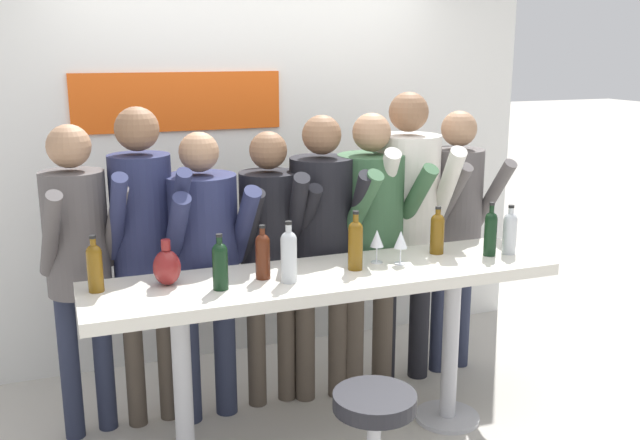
# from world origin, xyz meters

# --- Properties ---
(back_wall) EXTENTS (3.96, 0.12, 2.51)m
(back_wall) POSITION_xyz_m (-0.00, 1.39, 1.26)
(back_wall) COLOR silver
(back_wall) RESTS_ON ground_plane
(tasting_table) EXTENTS (2.36, 0.57, 0.95)m
(tasting_table) POSITION_xyz_m (0.00, 0.00, 0.80)
(tasting_table) COLOR silver
(tasting_table) RESTS_ON ground_plane
(bar_stool) EXTENTS (0.37, 0.37, 0.62)m
(bar_stool) POSITION_xyz_m (-0.04, -0.67, 0.41)
(bar_stool) COLOR #B2B2B7
(bar_stool) RESTS_ON ground_plane
(person_far_left) EXTENTS (0.45, 0.56, 1.67)m
(person_far_left) POSITION_xyz_m (-1.14, 0.55, 1.04)
(person_far_left) COLOR #23283D
(person_far_left) RESTS_ON ground_plane
(person_left) EXTENTS (0.41, 0.54, 1.75)m
(person_left) POSITION_xyz_m (-0.81, 0.56, 1.10)
(person_left) COLOR #473D33
(person_left) RESTS_ON ground_plane
(person_center_left) EXTENTS (0.49, 0.57, 1.61)m
(person_center_left) POSITION_xyz_m (-0.51, 0.50, 0.99)
(person_center_left) COLOR #23283D
(person_center_left) RESTS_ON ground_plane
(person_center) EXTENTS (0.41, 0.51, 1.59)m
(person_center) POSITION_xyz_m (-0.12, 0.54, 0.99)
(person_center) COLOR #473D33
(person_center) RESTS_ON ground_plane
(person_center_right) EXTENTS (0.48, 0.58, 1.68)m
(person_center_right) POSITION_xyz_m (0.17, 0.49, 1.04)
(person_center_right) COLOR #473D33
(person_center_right) RESTS_ON ground_plane
(person_right) EXTENTS (0.52, 0.61, 1.68)m
(person_right) POSITION_xyz_m (0.47, 0.48, 1.03)
(person_right) COLOR #473D33
(person_right) RESTS_ON ground_plane
(person_far_right) EXTENTS (0.53, 0.63, 1.79)m
(person_far_right) POSITION_xyz_m (0.73, 0.55, 1.10)
(person_far_right) COLOR black
(person_far_right) RESTS_ON ground_plane
(person_rightmost) EXTENTS (0.41, 0.53, 1.67)m
(person_rightmost) POSITION_xyz_m (1.09, 0.57, 1.04)
(person_rightmost) COLOR #23283D
(person_rightmost) RESTS_ON ground_plane
(wine_bottle_0) EXTENTS (0.08, 0.08, 0.30)m
(wine_bottle_0) POSITION_xyz_m (-0.22, -0.07, 1.08)
(wine_bottle_0) COLOR #B7BCC1
(wine_bottle_0) RESTS_ON tasting_table
(wine_bottle_1) EXTENTS (0.07, 0.07, 0.27)m
(wine_bottle_1) POSITION_xyz_m (-0.32, 0.02, 1.07)
(wine_bottle_1) COLOR #4C1E0F
(wine_bottle_1) RESTS_ON tasting_table
(wine_bottle_2) EXTENTS (0.07, 0.07, 0.27)m
(wine_bottle_2) POSITION_xyz_m (1.05, -0.03, 1.07)
(wine_bottle_2) COLOR #B7BCC1
(wine_bottle_2) RESTS_ON tasting_table
(wine_bottle_3) EXTENTS (0.07, 0.07, 0.30)m
(wine_bottle_3) POSITION_xyz_m (0.16, -0.00, 1.09)
(wine_bottle_3) COLOR brown
(wine_bottle_3) RESTS_ON tasting_table
(wine_bottle_4) EXTENTS (0.07, 0.07, 0.29)m
(wine_bottle_4) POSITION_xyz_m (0.93, -0.03, 1.08)
(wine_bottle_4) COLOR black
(wine_bottle_4) RESTS_ON tasting_table
(wine_bottle_5) EXTENTS (0.07, 0.07, 0.26)m
(wine_bottle_5) POSITION_xyz_m (-0.54, -0.06, 1.07)
(wine_bottle_5) COLOR black
(wine_bottle_5) RESTS_ON tasting_table
(wine_bottle_6) EXTENTS (0.08, 0.08, 0.26)m
(wine_bottle_6) POSITION_xyz_m (0.69, 0.11, 1.07)
(wine_bottle_6) COLOR brown
(wine_bottle_6) RESTS_ON tasting_table
(wine_bottle_7) EXTENTS (0.07, 0.07, 0.27)m
(wine_bottle_7) POSITION_xyz_m (-1.09, 0.11, 1.07)
(wine_bottle_7) COLOR brown
(wine_bottle_7) RESTS_ON tasting_table
(wine_glass_0) EXTENTS (0.07, 0.07, 0.18)m
(wine_glass_0) POSITION_xyz_m (0.41, 0.00, 1.07)
(wine_glass_0) COLOR silver
(wine_glass_0) RESTS_ON tasting_table
(wine_glass_1) EXTENTS (0.07, 0.07, 0.18)m
(wine_glass_1) POSITION_xyz_m (0.31, 0.06, 1.07)
(wine_glass_1) COLOR silver
(wine_glass_1) RESTS_ON tasting_table
(decorative_vase) EXTENTS (0.13, 0.13, 0.22)m
(decorative_vase) POSITION_xyz_m (-0.76, 0.09, 1.03)
(decorative_vase) COLOR maroon
(decorative_vase) RESTS_ON tasting_table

